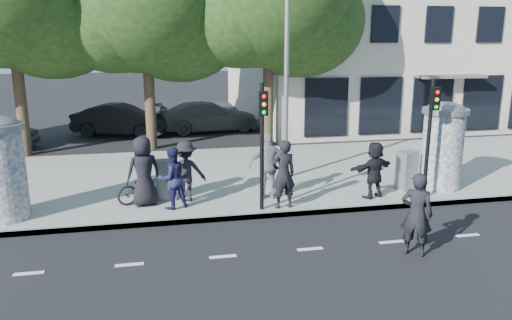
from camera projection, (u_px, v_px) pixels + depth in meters
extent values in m
plane|color=black|center=(331.00, 278.00, 10.01)|extent=(120.00, 120.00, 0.00)
cube|color=gray|center=(256.00, 175.00, 17.12)|extent=(40.00, 8.00, 0.15)
cube|color=slate|center=(286.00, 214.00, 13.37)|extent=(40.00, 0.10, 0.16)
cube|color=silver|center=(310.00, 249.00, 11.34)|extent=(32.00, 0.12, 0.01)
cylinder|color=beige|center=(1.00, 175.00, 12.58)|extent=(1.20, 1.20, 2.30)
cylinder|color=beige|center=(442.00, 151.00, 15.17)|extent=(1.20, 1.20, 2.30)
cylinder|color=slate|center=(446.00, 111.00, 14.87)|extent=(1.36, 1.36, 0.16)
ellipsoid|color=slate|center=(446.00, 108.00, 14.85)|extent=(1.10, 1.10, 0.38)
cylinder|color=black|center=(262.00, 148.00, 13.11)|extent=(0.11, 0.11, 3.40)
cube|color=black|center=(264.00, 103.00, 12.64)|extent=(0.22, 0.14, 0.62)
cylinder|color=black|center=(428.00, 140.00, 14.04)|extent=(0.11, 0.11, 3.40)
cube|color=black|center=(435.00, 99.00, 13.57)|extent=(0.22, 0.14, 0.62)
cylinder|color=slate|center=(287.00, 54.00, 15.53)|extent=(0.16, 0.16, 8.00)
cylinder|color=#38281C|center=(20.00, 97.00, 19.67)|extent=(0.44, 0.44, 4.73)
cylinder|color=#38281C|center=(150.00, 97.00, 20.87)|extent=(0.44, 0.44, 4.41)
ellipsoid|color=black|center=(145.00, 0.00, 19.93)|extent=(6.80, 6.80, 5.78)
cylinder|color=#38281C|center=(268.00, 93.00, 21.43)|extent=(0.44, 0.44, 4.59)
cube|color=#B0A393|center=(410.00, 13.00, 29.89)|extent=(20.00, 15.00, 12.00)
cube|color=black|center=(482.00, 103.00, 23.78)|extent=(18.00, 0.10, 2.60)
cube|color=#59544C|center=(451.00, 76.00, 22.75)|extent=(3.20, 0.90, 0.12)
cube|color=#194C8C|center=(290.00, 72.00, 21.55)|extent=(1.60, 0.06, 0.30)
imported|color=black|center=(144.00, 171.00, 13.62)|extent=(1.10, 0.90, 1.94)
imported|color=black|center=(283.00, 174.00, 13.43)|extent=(0.74, 0.54, 1.89)
imported|color=#1A1B42|center=(172.00, 178.00, 13.41)|extent=(1.01, 0.91, 1.69)
imported|color=black|center=(186.00, 171.00, 14.00)|extent=(1.17, 0.73, 1.73)
imported|color=gray|center=(269.00, 166.00, 14.20)|extent=(1.19, 0.75, 1.93)
imported|color=black|center=(374.00, 170.00, 14.31)|extent=(1.63, 1.06, 1.65)
imported|color=black|center=(416.00, 214.00, 10.86)|extent=(0.82, 0.76, 1.88)
imported|color=black|center=(146.00, 187.00, 14.02)|extent=(1.22, 1.78, 0.89)
cube|color=slate|center=(166.00, 180.00, 14.21)|extent=(0.56, 0.42, 1.16)
cube|color=gray|center=(407.00, 170.00, 15.17)|extent=(0.67, 0.58, 1.17)
imported|color=black|center=(121.00, 120.00, 24.05)|extent=(3.06, 4.83, 1.50)
imported|color=slate|center=(208.00, 116.00, 25.22)|extent=(2.65, 5.29, 1.48)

